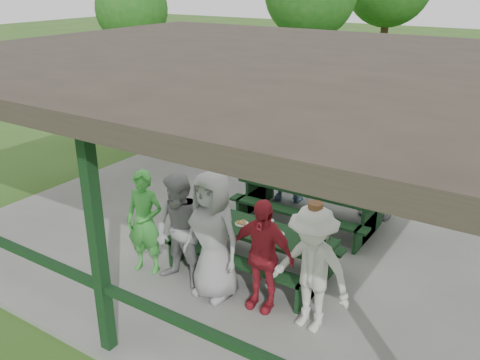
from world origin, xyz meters
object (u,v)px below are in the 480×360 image
Objects in this scene: contestant_grey_left at (181,232)px; contestant_grey_mid at (213,236)px; contestant_red at (262,255)px; picnic_table_near at (253,243)px; contestant_green at (145,222)px; farm_trailer at (304,102)px; picnic_table_far at (309,200)px; spectator_blue at (258,141)px; spectator_lblue at (289,164)px; contestant_white_fedora at (312,269)px; spectator_grey at (374,175)px.

contestant_grey_mid reaches higher than contestant_grey_left.
picnic_table_near is at bearing 125.83° from contestant_red.
contestant_red reaches higher than picnic_table_near.
farm_trailer is (-2.18, 10.01, -0.35)m from contestant_green.
picnic_table_near is at bearing 55.65° from contestant_grey_left.
spectator_blue reaches higher than picnic_table_far.
picnic_table_near is at bearing 88.22° from contestant_grey_mid.
spectator_blue is at bearing 82.20° from contestant_green.
spectator_lblue is (-0.83, 0.74, 0.33)m from picnic_table_far.
spectator_blue is 5.85m from farm_trailer.
contestant_white_fedora is at bearing 104.29° from spectator_lblue.
contestant_white_fedora is (2.09, 0.11, -0.00)m from contestant_grey_left.
contestant_green is at bearing -146.30° from picnic_table_near.
picnic_table_near is 1.53× the size of spectator_grey.
picnic_table_far is at bearing 32.04° from spectator_grey.
contestant_grey_left is at bearing -68.44° from farm_trailer.
contestant_green is 0.94× the size of spectator_blue.
contestant_red is at bearing -61.46° from farm_trailer.
picnic_table_near is 1.69m from contestant_white_fedora.
contestant_grey_mid reaches higher than contestant_green.
contestant_white_fedora is 0.53× the size of farm_trailer.
contestant_red is 3.75m from spectator_grey.
spectator_lblue is 1.73m from spectator_grey.
spectator_lblue is at bearing 106.01° from contestant_grey_mid.
contestant_grey_left is (0.73, -0.01, 0.04)m from contestant_green.
contestant_green is at bearing 63.15° from spectator_lblue.
contestant_white_fedora reaches higher than spectator_lblue.
contestant_grey_left is at bearing -15.93° from contestant_green.
spectator_grey reaches higher than spectator_lblue.
contestant_grey_left reaches higher than contestant_red.
contestant_white_fedora is at bearing -57.84° from farm_trailer.
picnic_table_far is at bearing 89.17° from picnic_table_near.
contestant_grey_left is (-0.69, -0.95, 0.42)m from picnic_table_near.
contestant_grey_left is at bearing -125.82° from picnic_table_near.
contestant_red is at bearing -176.43° from contestant_white_fedora.
contestant_grey_left is 10.44m from farm_trailer.
picnic_table_near is 2.87m from spectator_lblue.
spectator_lblue is at bearing 106.27° from picnic_table_near.
picnic_table_near is 1.48× the size of contestant_grey_left.
contestant_grey_left is 0.97× the size of contestant_white_fedora.
spectator_grey is (0.30, 3.74, 0.03)m from contestant_red.
contestant_grey_left is at bearing 52.73° from spectator_grey.
contestant_green reaches higher than picnic_table_far.
contestant_green is 0.95× the size of contestant_grey_left.
spectator_lblue is 0.47× the size of farm_trailer.
contestant_red is 4.98m from spectator_blue.
contestant_green reaches higher than picnic_table_near.
picnic_table_near is at bearing 95.06° from spectator_blue.
contestant_grey_left is 0.99× the size of spectator_blue.
spectator_grey is at bearing 46.99° from picnic_table_far.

